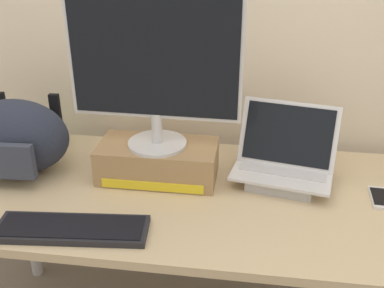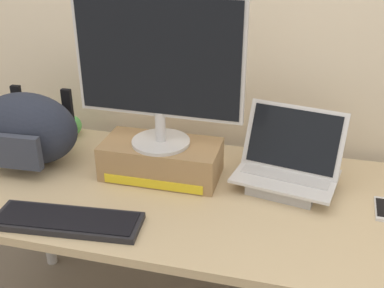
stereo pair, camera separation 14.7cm
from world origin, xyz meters
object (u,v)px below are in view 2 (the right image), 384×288
(open_laptop, at_px, (287,172))
(messenger_backpack, at_px, (27,129))
(external_keyboard, at_px, (68,221))
(plush_toy, at_px, (71,125))
(toner_box_yellow, at_px, (161,159))
(desktop_monitor, at_px, (158,67))

(open_laptop, xyz_separation_m, messenger_backpack, (-0.94, -0.06, 0.08))
(messenger_backpack, bearing_deg, external_keyboard, -48.49)
(external_keyboard, distance_m, messenger_backpack, 0.47)
(messenger_backpack, relative_size, plush_toy, 4.50)
(external_keyboard, bearing_deg, open_laptop, 26.50)
(toner_box_yellow, relative_size, external_keyboard, 0.89)
(toner_box_yellow, height_order, open_laptop, open_laptop)
(plush_toy, bearing_deg, toner_box_yellow, -25.94)
(external_keyboard, xyz_separation_m, plush_toy, (-0.28, 0.58, 0.03))
(desktop_monitor, xyz_separation_m, open_laptop, (0.44, 0.04, -0.35))
(external_keyboard, xyz_separation_m, messenger_backpack, (-0.32, 0.33, 0.12))
(desktop_monitor, distance_m, external_keyboard, 0.56)
(desktop_monitor, bearing_deg, open_laptop, 5.71)
(desktop_monitor, height_order, messenger_backpack, desktop_monitor)
(open_laptop, height_order, plush_toy, open_laptop)
(desktop_monitor, xyz_separation_m, plush_toy, (-0.47, 0.23, -0.36))
(external_keyboard, bearing_deg, toner_box_yellow, 56.70)
(toner_box_yellow, bearing_deg, external_keyboard, -118.05)
(open_laptop, distance_m, external_keyboard, 0.74)
(external_keyboard, bearing_deg, desktop_monitor, 56.62)
(plush_toy, bearing_deg, messenger_backpack, -97.57)
(toner_box_yellow, xyz_separation_m, open_laptop, (0.44, 0.03, -0.01))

